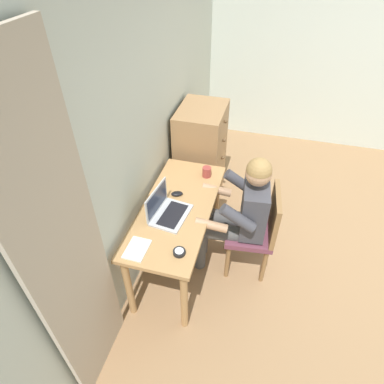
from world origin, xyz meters
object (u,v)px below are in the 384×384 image
at_px(desk_clock, 179,252).
at_px(notebook_pad, 137,249).
at_px(desk, 177,216).
at_px(dresser, 201,154).
at_px(person_seated, 239,210).
at_px(chair, 258,228).
at_px(laptop, 166,210).
at_px(coffee_mug, 207,172).
at_px(computer_mouse, 177,194).

bearing_deg(desk_clock, notebook_pad, 98.59).
bearing_deg(desk, dresser, 3.25).
distance_m(person_seated, desk_clock, 0.69).
height_order(chair, desk_clock, chair).
height_order(dresser, laptop, dresser).
bearing_deg(coffee_mug, laptop, 161.63).
height_order(dresser, person_seated, person_seated).
xyz_separation_m(computer_mouse, notebook_pad, (-0.65, 0.10, -0.01)).
bearing_deg(coffee_mug, dresser, 18.53).
height_order(person_seated, coffee_mug, person_seated).
bearing_deg(person_seated, computer_mouse, 90.35).
bearing_deg(computer_mouse, desk_clock, 175.92).
bearing_deg(chair, notebook_pad, 129.18).
bearing_deg(coffee_mug, desk, 163.51).
bearing_deg(desk, person_seated, -73.72).
relative_size(computer_mouse, notebook_pad, 0.48).
height_order(chair, person_seated, person_seated).
distance_m(person_seated, laptop, 0.61).
xyz_separation_m(laptop, desk_clock, (-0.35, -0.21, -0.04)).
xyz_separation_m(desk, person_seated, (0.14, -0.49, 0.06)).
height_order(laptop, notebook_pad, laptop).
bearing_deg(coffee_mug, notebook_pad, 163.81).
xyz_separation_m(laptop, coffee_mug, (0.58, -0.19, -0.00)).
distance_m(laptop, notebook_pad, 0.41).
distance_m(laptop, computer_mouse, 0.25).
xyz_separation_m(dresser, person_seated, (-0.92, -0.55, 0.13)).
height_order(dresser, computer_mouse, dresser).
bearing_deg(chair, dresser, 38.99).
xyz_separation_m(person_seated, notebook_pad, (-0.65, 0.64, 0.05)).
relative_size(laptop, notebook_pad, 1.75).
bearing_deg(desk_clock, coffee_mug, 1.18).
relative_size(person_seated, laptop, 3.27).
bearing_deg(coffee_mug, chair, -120.13).
relative_size(desk, person_seated, 1.07).
height_order(desk, dresser, dresser).
relative_size(dresser, computer_mouse, 10.92).
distance_m(chair, person_seated, 0.26).
bearing_deg(person_seated, dresser, 30.82).
xyz_separation_m(dresser, notebook_pad, (-1.57, 0.08, 0.19)).
relative_size(desk, chair, 1.46).
bearing_deg(laptop, chair, -69.62).
xyz_separation_m(desk, chair, (0.16, -0.67, -0.12)).
bearing_deg(person_seated, coffee_mug, 47.02).
height_order(desk, chair, chair).
xyz_separation_m(chair, laptop, (-0.27, 0.73, 0.28)).
distance_m(person_seated, coffee_mug, 0.49).
height_order(dresser, chair, dresser).
bearing_deg(notebook_pad, chair, -49.35).
bearing_deg(person_seated, notebook_pad, 135.61).
distance_m(laptop, coffee_mug, 0.61).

